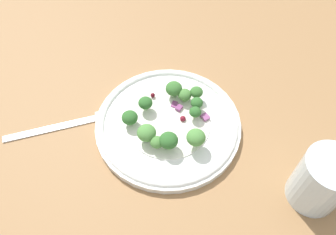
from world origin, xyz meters
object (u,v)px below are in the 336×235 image
object	(u,v)px
broccoli_floret_2	(197,103)
water_glass	(321,181)
broccoli_floret_1	(130,118)
fork	(69,124)
plate	(168,124)
broccoli_floret_0	(147,133)

from	to	relation	value
broccoli_floret_2	water_glass	world-z (taller)	water_glass
broccoli_floret_1	fork	size ratio (longest dim) A/B	0.17
plate	broccoli_floret_1	world-z (taller)	broccoli_floret_1
plate	broccoli_floret_2	distance (cm)	5.77
broccoli_floret_0	fork	xyz separation A→B (cm)	(13.36, 2.23, -2.95)
broccoli_floret_2	fork	world-z (taller)	broccoli_floret_2
plate	broccoli_floret_1	size ratio (longest dim) A/B	9.05
broccoli_floret_2	fork	distance (cm)	21.22
broccoli_floret_0	fork	bearing A→B (deg)	9.47
plate	water_glass	size ratio (longest dim) A/B	2.57
broccoli_floret_0	fork	size ratio (longest dim) A/B	0.20
broccoli_floret_1	broccoli_floret_2	distance (cm)	11.00
water_glass	broccoli_floret_1	bearing A→B (deg)	1.87
broccoli_floret_0	fork	world-z (taller)	broccoli_floret_0
broccoli_floret_0	water_glass	distance (cm)	25.14
plate	fork	distance (cm)	16.29
plate	water_glass	xyz separation A→B (cm)	(-23.43, 1.83, 3.69)
plate	water_glass	distance (cm)	23.79
plate	water_glass	bearing A→B (deg)	175.52
fork	water_glass	xyz separation A→B (cm)	(-38.34, -4.70, 4.31)
broccoli_floret_1	fork	bearing A→B (deg)	21.40
plate	broccoli_floret_1	distance (cm)	6.35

